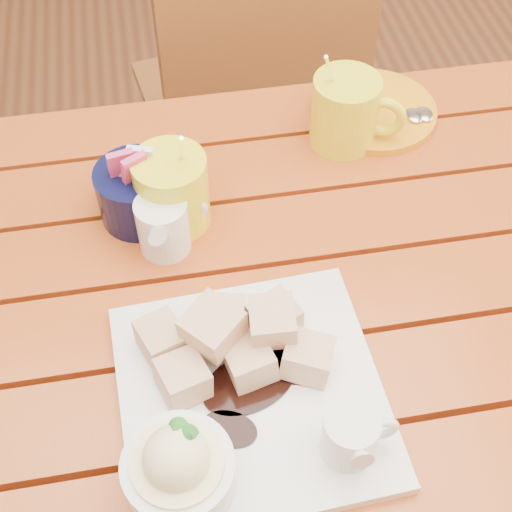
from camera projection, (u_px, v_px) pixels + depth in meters
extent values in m
cube|color=#924012|center=(305.00, 499.00, 0.71)|extent=(1.20, 0.11, 0.03)
cube|color=#924012|center=(282.00, 397.00, 0.78)|extent=(1.20, 0.11, 0.03)
cube|color=#924012|center=(264.00, 312.00, 0.85)|extent=(1.20, 0.11, 0.03)
cube|color=#924012|center=(248.00, 240.00, 0.92)|extent=(1.20, 0.11, 0.03)
cube|color=#924012|center=(234.00, 178.00, 0.99)|extent=(1.20, 0.11, 0.03)
cube|color=#924012|center=(222.00, 124.00, 1.06)|extent=(1.20, 0.11, 0.03)
cube|color=#924012|center=(222.00, 144.00, 1.12)|extent=(1.12, 0.04, 0.08)
cylinder|color=#924012|center=(502.00, 234.00, 1.42)|extent=(0.06, 0.06, 0.72)
cube|color=white|center=(251.00, 395.00, 0.76)|extent=(0.29, 0.29, 0.02)
cube|color=#D47D40|center=(249.00, 360.00, 0.75)|extent=(0.06, 0.06, 0.04)
cube|color=#D47D40|center=(183.00, 378.00, 0.74)|extent=(0.06, 0.06, 0.04)
cube|color=#D47D40|center=(162.00, 340.00, 0.77)|extent=(0.06, 0.06, 0.04)
cube|color=#D47D40|center=(272.00, 321.00, 0.75)|extent=(0.05, 0.05, 0.04)
cube|color=#D47D40|center=(223.00, 319.00, 0.78)|extent=(0.06, 0.06, 0.04)
cube|color=#D47D40|center=(213.00, 327.00, 0.74)|extent=(0.07, 0.07, 0.04)
cube|color=#D47D40|center=(275.00, 317.00, 0.79)|extent=(0.06, 0.06, 0.04)
cube|color=#D47D40|center=(307.00, 357.00, 0.75)|extent=(0.06, 0.06, 0.04)
cylinder|color=white|center=(179.00, 472.00, 0.67)|extent=(0.11, 0.11, 0.04)
cylinder|color=#FFF6BB|center=(178.00, 467.00, 0.67)|extent=(0.09, 0.09, 0.03)
sphere|color=#FFF6BB|center=(176.00, 458.00, 0.65)|extent=(0.06, 0.06, 0.06)
cone|color=#297F29|center=(189.00, 435.00, 0.63)|extent=(0.04, 0.04, 0.03)
cone|color=#297F29|center=(176.00, 428.00, 0.64)|extent=(0.03, 0.03, 0.03)
cylinder|color=white|center=(350.00, 435.00, 0.69)|extent=(0.05, 0.05, 0.06)
cylinder|color=black|center=(352.00, 423.00, 0.67)|extent=(0.04, 0.04, 0.01)
cone|color=white|center=(360.00, 453.00, 0.66)|extent=(0.02, 0.02, 0.03)
torus|color=white|center=(381.00, 429.00, 0.69)|extent=(0.04, 0.01, 0.04)
cylinder|color=yellow|center=(172.00, 191.00, 0.88)|extent=(0.09, 0.09, 0.10)
cylinder|color=black|center=(169.00, 166.00, 0.85)|extent=(0.08, 0.08, 0.01)
torus|color=yellow|center=(130.00, 187.00, 0.89)|extent=(0.06, 0.03, 0.06)
cylinder|color=silver|center=(181.00, 163.00, 0.86)|extent=(0.01, 0.06, 0.13)
cylinder|color=yellow|center=(344.00, 112.00, 0.98)|extent=(0.09, 0.09, 0.10)
cylinder|color=black|center=(348.00, 86.00, 0.94)|extent=(0.08, 0.08, 0.01)
torus|color=yellow|center=(383.00, 117.00, 0.97)|extent=(0.06, 0.04, 0.06)
cylinder|color=silver|center=(334.00, 87.00, 0.95)|extent=(0.05, 0.05, 0.13)
cylinder|color=white|center=(163.00, 226.00, 0.87)|extent=(0.06, 0.06, 0.08)
cylinder|color=white|center=(160.00, 207.00, 0.84)|extent=(0.05, 0.05, 0.01)
cone|color=white|center=(163.00, 231.00, 0.83)|extent=(0.03, 0.03, 0.03)
torus|color=white|center=(194.00, 221.00, 0.87)|extent=(0.05, 0.02, 0.04)
cylinder|color=black|center=(138.00, 193.00, 0.90)|extent=(0.10, 0.10, 0.07)
cube|color=#D83A71|center=(122.00, 166.00, 0.86)|extent=(0.03, 0.02, 0.05)
cube|color=white|center=(143.00, 161.00, 0.87)|extent=(0.04, 0.02, 0.05)
cube|color=#D83A71|center=(135.00, 171.00, 0.86)|extent=(0.04, 0.03, 0.05)
cylinder|color=orange|center=(373.00, 111.00, 1.05)|extent=(0.18, 0.18, 0.01)
cylinder|color=silver|center=(359.00, 102.00, 1.04)|extent=(0.01, 0.13, 0.01)
cylinder|color=silver|center=(372.00, 101.00, 1.05)|extent=(0.04, 0.13, 0.01)
ellipsoid|color=silver|center=(414.00, 115.00, 1.03)|extent=(0.02, 0.03, 0.01)
ellipsoid|color=silver|center=(425.00, 114.00, 1.03)|extent=(0.02, 0.03, 0.01)
cube|color=brown|center=(242.00, 103.00, 1.58)|extent=(0.46, 0.46, 0.03)
cylinder|color=brown|center=(284.00, 114.00, 1.89)|extent=(0.03, 0.03, 0.40)
cylinder|color=brown|center=(157.00, 143.00, 1.82)|extent=(0.03, 0.03, 0.40)
cylinder|color=brown|center=(336.00, 205.00, 1.68)|extent=(0.03, 0.03, 0.40)
cylinder|color=brown|center=(194.00, 241.00, 1.61)|extent=(0.03, 0.03, 0.40)
cube|color=brown|center=(271.00, 66.00, 1.30)|extent=(0.40, 0.09, 0.42)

